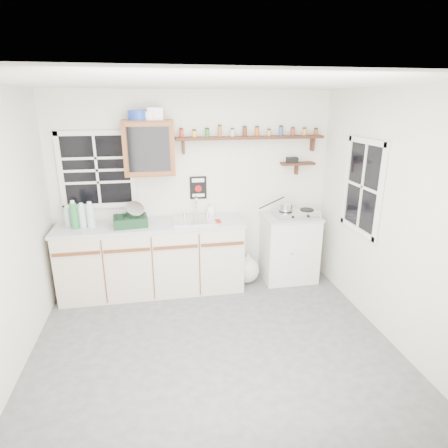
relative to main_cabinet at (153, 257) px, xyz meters
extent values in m
cube|color=#47484A|center=(0.58, -1.30, -0.47)|extent=(3.60, 3.20, 0.02)
cube|color=silver|center=(0.58, -1.30, 2.05)|extent=(3.60, 3.20, 0.02)
cube|color=silver|center=(2.40, -1.30, 0.79)|extent=(0.02, 3.20, 2.50)
cube|color=silver|center=(0.58, 0.31, 0.79)|extent=(3.60, 0.02, 2.50)
cube|color=silver|center=(0.58, -2.91, 0.79)|extent=(3.60, 0.02, 2.50)
cube|color=beige|center=(0.00, 0.00, -0.02)|extent=(2.27, 0.60, 0.88)
cube|color=#A9ADB1|center=(0.00, 0.00, 0.44)|extent=(2.31, 0.62, 0.04)
cube|color=#5D3118|center=(-0.85, -0.31, 0.24)|extent=(0.53, 0.02, 0.03)
cube|color=#5D3118|center=(-0.28, -0.31, 0.24)|extent=(0.53, 0.02, 0.03)
cube|color=#5D3118|center=(0.28, -0.31, 0.24)|extent=(0.53, 0.02, 0.03)
cube|color=#5D3118|center=(0.85, -0.31, 0.24)|extent=(0.53, 0.02, 0.03)
cube|color=silver|center=(1.83, 0.03, -0.02)|extent=(0.70, 0.55, 0.88)
cube|color=#A9ADB1|center=(1.83, 0.03, 0.43)|extent=(0.73, 0.57, 0.03)
cube|color=silver|center=(0.53, 0.00, 0.46)|extent=(0.52, 0.44, 0.03)
cylinder|color=silver|center=(0.58, 0.16, 0.60)|extent=(0.02, 0.02, 0.28)
cylinder|color=silver|center=(0.58, 0.10, 0.73)|extent=(0.02, 0.14, 0.02)
cube|color=brown|center=(0.03, 0.15, 1.36)|extent=(0.60, 0.30, 0.65)
cube|color=black|center=(0.03, -0.01, 1.36)|extent=(0.48, 0.02, 0.52)
cylinder|color=#1937A4|center=(-0.06, 0.15, 1.74)|extent=(0.24, 0.24, 0.11)
cube|color=white|center=(0.13, 0.15, 1.76)|extent=(0.18, 0.15, 0.14)
cylinder|color=white|center=(0.07, 0.10, 1.74)|extent=(0.12, 0.12, 0.10)
cube|color=black|center=(1.31, 0.21, 1.46)|extent=(1.91, 0.18, 0.04)
cube|color=black|center=(0.45, 0.25, 1.36)|extent=(0.03, 0.10, 0.18)
cube|color=black|center=(2.17, 0.25, 1.36)|extent=(0.03, 0.10, 0.18)
cylinder|color=red|center=(0.43, 0.21, 1.52)|extent=(0.05, 0.05, 0.09)
cylinder|color=black|center=(0.43, 0.21, 1.58)|extent=(0.04, 0.04, 0.02)
cylinder|color=gold|center=(0.59, 0.21, 1.51)|extent=(0.05, 0.05, 0.08)
cylinder|color=black|center=(0.59, 0.21, 1.56)|extent=(0.05, 0.05, 0.02)
cylinder|color=#267226|center=(0.75, 0.21, 1.52)|extent=(0.06, 0.06, 0.09)
cylinder|color=black|center=(0.75, 0.21, 1.58)|extent=(0.05, 0.05, 0.02)
cylinder|color=#99591E|center=(0.91, 0.21, 1.54)|extent=(0.05, 0.05, 0.13)
cylinder|color=black|center=(0.91, 0.21, 1.61)|extent=(0.04, 0.04, 0.02)
cylinder|color=silver|center=(1.07, 0.21, 1.52)|extent=(0.05, 0.05, 0.09)
cylinder|color=black|center=(1.07, 0.21, 1.57)|extent=(0.04, 0.04, 0.02)
cylinder|color=#4C2614|center=(1.23, 0.21, 1.53)|extent=(0.05, 0.05, 0.11)
cylinder|color=black|center=(1.23, 0.21, 1.60)|extent=(0.05, 0.05, 0.02)
cylinder|color=#B24C19|center=(1.39, 0.21, 1.53)|extent=(0.05, 0.05, 0.11)
cylinder|color=black|center=(1.39, 0.21, 1.59)|extent=(0.05, 0.05, 0.02)
cylinder|color=gold|center=(1.55, 0.21, 1.51)|extent=(0.05, 0.05, 0.07)
cylinder|color=black|center=(1.55, 0.21, 1.56)|extent=(0.04, 0.04, 0.02)
cylinder|color=#334C8C|center=(1.71, 0.21, 1.53)|extent=(0.06, 0.06, 0.11)
cylinder|color=black|center=(1.71, 0.21, 1.59)|extent=(0.05, 0.05, 0.02)
cylinder|color=maroon|center=(1.87, 0.21, 1.52)|extent=(0.05, 0.05, 0.09)
cylinder|color=black|center=(1.87, 0.21, 1.57)|extent=(0.05, 0.05, 0.02)
cylinder|color=#BF8C3F|center=(2.03, 0.21, 1.52)|extent=(0.05, 0.05, 0.08)
cylinder|color=black|center=(2.03, 0.21, 1.57)|extent=(0.05, 0.05, 0.02)
cylinder|color=brown|center=(2.19, 0.21, 1.51)|extent=(0.05, 0.05, 0.08)
cylinder|color=black|center=(2.19, 0.21, 1.56)|extent=(0.05, 0.05, 0.02)
cube|color=black|center=(1.96, 0.22, 1.11)|extent=(0.45, 0.15, 0.03)
cube|color=black|center=(1.96, 0.26, 1.03)|extent=(0.03, 0.08, 0.14)
cube|color=black|center=(1.88, 0.22, 1.16)|extent=(0.14, 0.10, 0.07)
cube|color=black|center=(0.63, 0.29, 0.82)|extent=(0.22, 0.01, 0.30)
cube|color=white|center=(0.63, 0.28, 0.92)|extent=(0.16, 0.00, 0.05)
cylinder|color=#A50C0C|center=(0.63, 0.28, 0.81)|extent=(0.09, 0.01, 0.09)
cube|color=white|center=(0.63, 0.28, 0.72)|extent=(0.16, 0.00, 0.04)
cube|color=black|center=(-0.62, 0.29, 1.09)|extent=(0.85, 0.02, 0.90)
cube|color=silver|center=(-0.62, 0.29, 1.09)|extent=(0.93, 0.03, 0.98)
cube|color=black|center=(2.37, -0.75, 0.99)|extent=(0.02, 0.70, 1.00)
cube|color=silver|center=(2.37, -0.75, 0.99)|extent=(0.03, 0.78, 1.08)
cylinder|color=#AAC0C7|center=(-0.97, 0.06, 0.58)|extent=(0.08, 0.08, 0.23)
cylinder|color=white|center=(-0.97, 0.06, 0.71)|extent=(0.05, 0.05, 0.03)
cylinder|color=#27753B|center=(-0.88, -0.05, 0.62)|extent=(0.08, 0.08, 0.31)
cylinder|color=white|center=(-0.88, -0.05, 0.79)|extent=(0.04, 0.04, 0.03)
cylinder|color=#AAC0C7|center=(-0.79, -0.02, 0.59)|extent=(0.09, 0.09, 0.27)
cylinder|color=white|center=(-0.79, -0.02, 0.74)|extent=(0.05, 0.05, 0.03)
cylinder|color=#AAC0C7|center=(-0.69, -0.03, 0.60)|extent=(0.09, 0.09, 0.29)
cylinder|color=white|center=(-0.69, -0.03, 0.76)|extent=(0.05, 0.05, 0.03)
cube|color=black|center=(-0.24, -0.06, 0.52)|extent=(0.43, 0.34, 0.12)
cylinder|color=silver|center=(-0.19, -0.06, 0.64)|extent=(0.31, 0.32, 0.24)
imported|color=white|center=(0.80, 0.22, 0.55)|extent=(0.10, 0.10, 0.17)
cube|color=maroon|center=(0.80, -0.10, 0.47)|extent=(0.14, 0.12, 0.02)
cube|color=silver|center=(1.90, 0.01, 0.49)|extent=(0.60, 0.34, 0.07)
cylinder|color=black|center=(1.75, 0.01, 0.53)|extent=(0.18, 0.18, 0.01)
cylinder|color=black|center=(2.05, 0.01, 0.53)|extent=(0.18, 0.18, 0.01)
cylinder|color=silver|center=(1.75, 0.01, 0.58)|extent=(0.17, 0.17, 0.11)
cylinder|color=black|center=(1.58, 0.09, 0.62)|extent=(0.34, 0.05, 0.17)
ellipsoid|color=silver|center=(1.23, -0.01, -0.28)|extent=(0.39, 0.35, 0.40)
cone|color=silver|center=(1.25, -0.01, -0.09)|extent=(0.11, 0.11, 0.11)
camera|label=1|loc=(0.11, -4.50, 1.90)|focal=30.00mm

